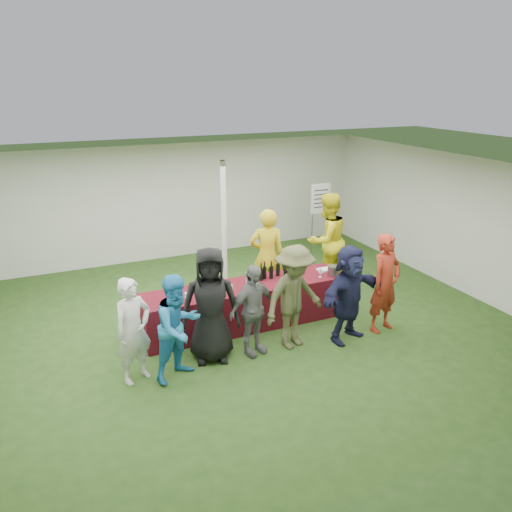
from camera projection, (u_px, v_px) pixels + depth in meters
name	position (u px, v px, depth m)	size (l,w,h in m)	color
ground	(223.00, 329.00, 8.62)	(60.00, 60.00, 0.00)	#284719
tent	(224.00, 232.00, 9.40)	(10.00, 10.00, 10.00)	white
serving_table	(245.00, 305.00, 8.65)	(3.60, 0.80, 0.75)	maroon
wine_bottles	(279.00, 270.00, 8.87)	(0.83, 0.14, 0.32)	black
wine_glasses	(225.00, 289.00, 8.09)	(2.80, 0.13, 0.16)	silver
water_bottle	(248.00, 277.00, 8.59)	(0.07, 0.07, 0.23)	silver
bar_towel	(324.00, 270.00, 9.17)	(0.25, 0.18, 0.03)	white
dump_bucket	(334.00, 271.00, 8.92)	(0.22, 0.22, 0.18)	slate
wine_list_sign	(320.00, 204.00, 11.65)	(0.50, 0.03, 1.80)	slate
staff_pourer	(267.00, 256.00, 9.41)	(0.67, 0.44, 1.84)	gold
staff_back	(327.00, 240.00, 10.16)	(0.95, 0.74, 1.95)	yellow
customer_0	(134.00, 331.00, 6.93)	(0.57, 0.37, 1.55)	silver
customer_1	(178.00, 327.00, 7.00)	(0.76, 0.60, 1.57)	#2581BF
customer_2	(210.00, 305.00, 7.42)	(0.88, 0.57, 1.80)	black
customer_3	(253.00, 310.00, 7.63)	(0.86, 0.36, 1.47)	slate
customer_4	(294.00, 297.00, 7.81)	(1.10, 0.63, 1.70)	#4A4C2B
customer_5	(349.00, 294.00, 8.03)	(1.51, 0.48, 1.63)	#1A1C3C
customer_6	(385.00, 283.00, 8.34)	(0.62, 0.41, 1.71)	maroon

